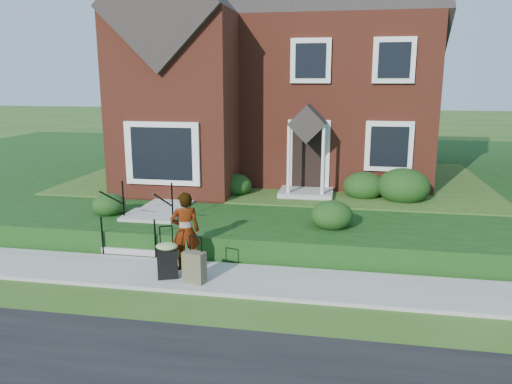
% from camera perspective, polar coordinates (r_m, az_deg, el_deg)
% --- Properties ---
extents(ground, '(120.00, 120.00, 0.00)m').
position_cam_1_polar(ground, '(10.51, -3.52, -10.06)').
color(ground, '#2D5119').
rests_on(ground, ground).
extents(sidewalk, '(60.00, 1.60, 0.08)m').
position_cam_1_polar(sidewalk, '(10.49, -3.52, -9.85)').
color(sidewalk, '#9E9B93').
rests_on(sidewalk, ground).
extents(terrace, '(44.00, 20.00, 0.60)m').
position_cam_1_polar(terrace, '(20.70, 14.78, 1.88)').
color(terrace, '#133B10').
rests_on(terrace, ground).
extents(walkway, '(1.20, 6.00, 0.06)m').
position_cam_1_polar(walkway, '(15.58, -8.07, -0.10)').
color(walkway, '#9E9B93').
rests_on(walkway, terrace).
extents(main_house, '(10.40, 10.20, 9.40)m').
position_cam_1_polar(main_house, '(19.21, 2.81, 16.35)').
color(main_house, maroon).
rests_on(main_house, terrace).
extents(front_steps, '(1.40, 2.02, 1.50)m').
position_cam_1_polar(front_steps, '(12.76, -12.51, -3.90)').
color(front_steps, '#9E9B93').
rests_on(front_steps, ground).
extents(foundation_shrubs, '(9.84, 4.39, 1.06)m').
position_cam_1_polar(foundation_shrubs, '(14.61, 4.31, 0.79)').
color(foundation_shrubs, black).
rests_on(foundation_shrubs, terrace).
extents(woman, '(0.72, 0.61, 1.69)m').
position_cam_1_polar(woman, '(10.71, -8.08, -4.43)').
color(woman, '#999999').
rests_on(woman, sidewalk).
extents(suitcase_black, '(0.56, 0.52, 1.10)m').
position_cam_1_polar(suitcase_black, '(10.42, -10.11, -7.46)').
color(suitcase_black, black).
rests_on(suitcase_black, sidewalk).
extents(suitcase_olive, '(0.49, 0.35, 0.96)m').
position_cam_1_polar(suitcase_olive, '(10.17, -7.06, -8.50)').
color(suitcase_olive, brown).
rests_on(suitcase_olive, sidewalk).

